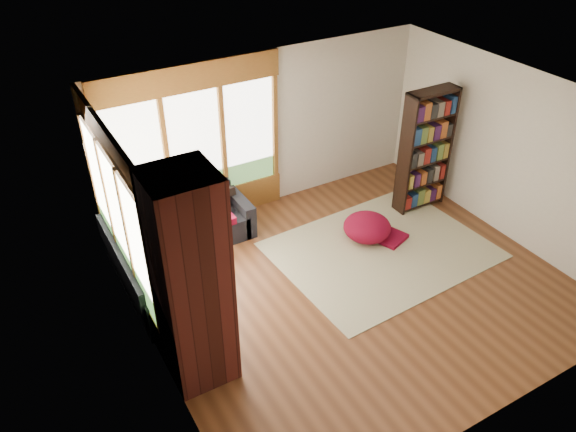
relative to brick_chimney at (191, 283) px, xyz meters
name	(u,v)px	position (x,y,z in m)	size (l,w,h in m)	color
floor	(353,284)	(2.40, 0.35, -1.30)	(5.50, 5.50, 0.00)	#542D17
ceiling	(367,108)	(2.40, 0.35, 1.30)	(5.50, 5.50, 0.00)	white
wall_back	(266,131)	(2.40, 2.85, 0.00)	(5.50, 0.04, 2.60)	silver
wall_front	(516,329)	(2.40, -2.15, 0.00)	(5.50, 0.04, 2.60)	silver
wall_left	(148,275)	(-0.35, 0.35, 0.00)	(0.04, 5.00, 2.60)	silver
wall_right	(511,154)	(5.15, 0.35, 0.00)	(0.04, 5.00, 2.60)	silver
windows_back	(195,146)	(1.20, 2.82, 0.05)	(2.82, 0.10, 1.90)	#915D25
windows_left	(118,216)	(-0.32, 1.55, 0.05)	(0.10, 2.62, 1.90)	#915D25
roller_blind	(97,158)	(-0.29, 2.38, 0.45)	(0.03, 0.72, 0.90)	#698D52
brick_chimney	(191,283)	(0.00, 0.00, 0.00)	(0.70, 0.70, 2.60)	#471914
sectional_sofa	(174,245)	(0.45, 2.05, -1.00)	(2.20, 2.20, 0.80)	black
area_rug	(381,250)	(3.22, 0.76, -1.29)	(3.08, 2.35, 0.01)	silver
bookshelf	(425,151)	(4.54, 1.47, -0.28)	(0.87, 0.29, 2.03)	black
pouf	(367,227)	(3.22, 1.14, -1.09)	(0.73, 0.73, 0.40)	maroon
dog_tan	(170,212)	(0.51, 2.19, -0.53)	(0.96, 0.80, 0.47)	brown
dog_brindle	(147,243)	(-0.01, 1.65, -0.53)	(0.89, 0.97, 0.47)	black
throw_pillows	(174,214)	(0.53, 2.10, -0.53)	(1.98, 1.68, 0.45)	black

